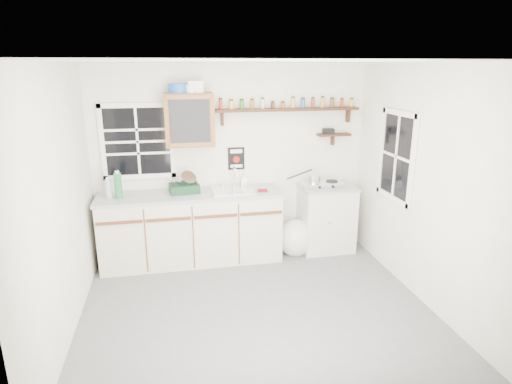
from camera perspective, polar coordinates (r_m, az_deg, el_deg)
room at (r=4.18m, az=-0.00°, el=-0.37°), size 3.64×3.24×2.54m
main_cabinet at (r=5.60m, az=-8.54°, el=-4.67°), size 2.31×0.63×0.92m
right_cabinet at (r=5.98m, az=9.30°, el=-3.37°), size 0.73×0.57×0.91m
sink at (r=5.50m, az=-3.17°, el=0.27°), size 0.52×0.44×0.29m
upper_cabinet at (r=5.41m, az=-8.87°, el=9.51°), size 0.60×0.32×0.65m
upper_cabinet_clutter at (r=5.38m, az=-9.40°, el=13.55°), size 0.42×0.24×0.14m
spice_shelf at (r=5.67m, az=4.19°, el=11.06°), size 1.91×0.18×0.35m
secondary_shelf at (r=5.92m, az=10.11°, el=7.61°), size 0.45×0.16×0.24m
warning_sign at (r=5.70m, az=-2.65°, el=4.47°), size 0.22×0.02×0.30m
window_back at (r=5.60m, az=-15.51°, el=6.49°), size 0.93×0.03×0.98m
window_right at (r=5.26m, az=18.24°, el=4.54°), size 0.03×0.78×1.08m
water_bottles at (r=5.43m, az=-18.29°, el=0.72°), size 0.20×0.12×0.34m
dish_rack at (r=5.48m, az=-9.41°, el=0.85°), size 0.39×0.32×0.27m
soap_bottle at (r=5.71m, az=-1.57°, el=1.74°), size 0.09×0.09×0.18m
rag at (r=5.47m, az=0.89°, el=0.18°), size 0.14×0.12×0.02m
hotplate at (r=5.79m, az=8.89°, el=1.06°), size 0.53×0.30×0.08m
saucepan at (r=5.73m, az=7.65°, el=1.83°), size 0.42×0.26×0.18m
trash_bag at (r=5.85m, az=5.32°, el=-6.11°), size 0.46×0.41×0.52m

